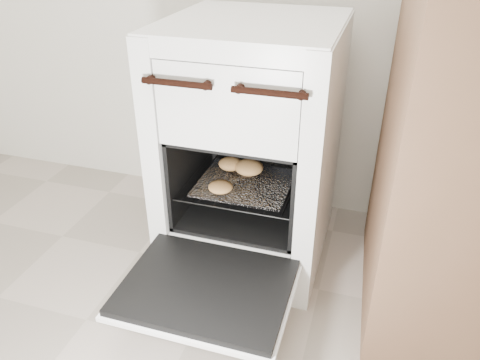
% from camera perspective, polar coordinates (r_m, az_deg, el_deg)
% --- Properties ---
extents(stove, '(0.53, 0.59, 0.81)m').
position_cam_1_polar(stove, '(1.58, 1.39, 3.63)').
color(stove, silver).
rests_on(stove, ground).
extents(oven_door, '(0.48, 0.37, 0.03)m').
position_cam_1_polar(oven_door, '(1.35, -4.11, -13.06)').
color(oven_door, black).
rests_on(oven_door, stove).
extents(oven_rack, '(0.39, 0.37, 0.01)m').
position_cam_1_polar(oven_rack, '(1.57, 0.77, -0.21)').
color(oven_rack, black).
rests_on(oven_rack, stove).
extents(foil_sheet, '(0.30, 0.27, 0.01)m').
position_cam_1_polar(foil_sheet, '(1.55, 0.58, -0.36)').
color(foil_sheet, white).
rests_on(foil_sheet, oven_rack).
extents(baked_rolls, '(0.18, 0.25, 0.05)m').
position_cam_1_polar(baked_rolls, '(1.58, -0.30, 1.22)').
color(baked_rolls, tan).
rests_on(baked_rolls, foil_sheet).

